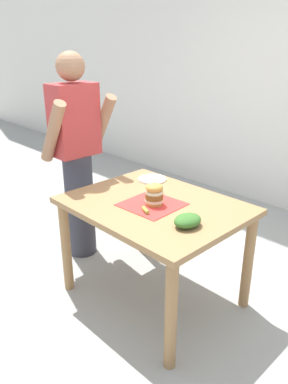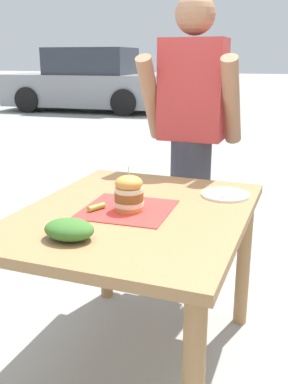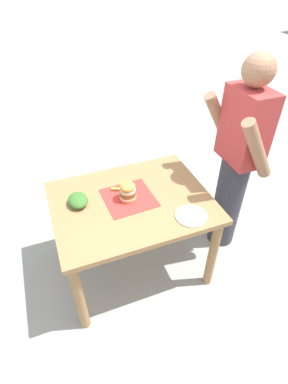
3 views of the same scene
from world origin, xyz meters
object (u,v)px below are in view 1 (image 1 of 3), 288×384
at_px(sandwich, 154,194).
at_px(parked_car_near_curb, 88,78).
at_px(pickle_spear, 146,210).
at_px(side_salad, 188,220).
at_px(diner_across_table, 77,156).
at_px(side_plate_with_forks, 152,179).
at_px(patio_table, 154,218).

xyz_separation_m(sandwich, parked_car_near_curb, (5.52, 8.31, -0.10)).
height_order(pickle_spear, side_salad, side_salad).
bearing_deg(sandwich, parked_car_near_curb, 56.41).
xyz_separation_m(sandwich, diner_across_table, (0.02, 0.90, 0.06)).
xyz_separation_m(pickle_spear, side_plate_with_forks, (0.46, 0.40, -0.01)).
bearing_deg(parked_car_near_curb, side_salad, -122.88).
height_order(sandwich, parked_car_near_curb, parked_car_near_curb).
height_order(patio_table, diner_across_table, diner_across_table).
height_order(patio_table, parked_car_near_curb, parked_car_near_curb).
bearing_deg(diner_across_table, side_salad, -94.60).
xyz_separation_m(side_plate_with_forks, parked_car_near_curb, (5.19, 7.96, -0.03)).
xyz_separation_m(diner_across_table, parked_car_near_curb, (5.50, 7.41, -0.16)).
bearing_deg(parked_car_near_curb, side_plate_with_forks, -123.08).
relative_size(pickle_spear, diner_across_table, 0.05).
bearing_deg(patio_table, diner_across_table, 89.99).
relative_size(pickle_spear, side_plate_with_forks, 0.37).
bearing_deg(patio_table, pickle_spear, -155.71).
bearing_deg(pickle_spear, parked_car_near_curb, 55.97).
bearing_deg(sandwich, side_salad, -102.76).
bearing_deg(pickle_spear, patio_table, 24.29).
distance_m(patio_table, diner_across_table, 0.92).
bearing_deg(diner_across_table, sandwich, -91.36).
relative_size(sandwich, side_salad, 1.02).
xyz_separation_m(side_plate_with_forks, side_salad, (-0.41, -0.70, 0.03)).
distance_m(side_plate_with_forks, side_salad, 0.81).
bearing_deg(pickle_spear, sandwich, 21.00).
xyz_separation_m(patio_table, diner_across_table, (0.00, 0.89, 0.25)).
bearing_deg(side_salad, patio_table, 74.72).
xyz_separation_m(patio_table, side_salad, (-0.10, -0.37, 0.15)).
height_order(diner_across_table, parked_car_near_curb, diner_across_table).
bearing_deg(patio_table, parked_car_near_curb, 56.46).
bearing_deg(sandwich, diner_across_table, 88.64).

